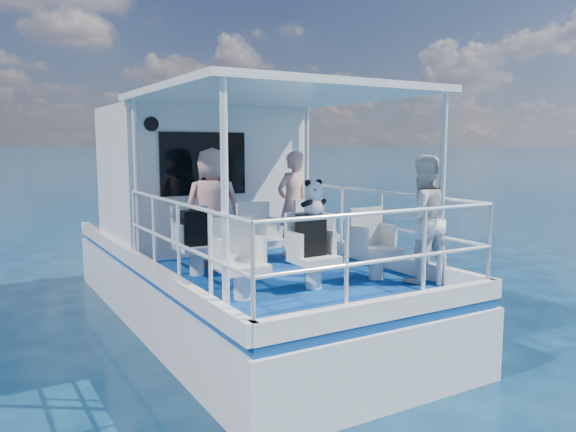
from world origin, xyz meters
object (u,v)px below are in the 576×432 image
object	(u,v)px
passenger_port_fwd	(213,207)
passenger_stbd_aft	(422,219)
backpack_center	(311,235)
panda	(313,197)

from	to	relation	value
passenger_port_fwd	passenger_stbd_aft	xyz separation A→B (m)	(1.75, -2.12, -0.04)
passenger_port_fwd	passenger_stbd_aft	size ratio (longest dim) A/B	1.05
passenger_stbd_aft	backpack_center	world-z (taller)	passenger_stbd_aft
passenger_port_fwd	passenger_stbd_aft	distance (m)	2.75
passenger_stbd_aft	backpack_center	distance (m)	1.35
passenger_stbd_aft	panda	distance (m)	1.36
passenger_port_fwd	panda	bearing A→B (deg)	116.81
backpack_center	panda	xyz separation A→B (m)	(0.02, -0.01, 0.43)
backpack_center	panda	bearing A→B (deg)	-36.66
backpack_center	passenger_port_fwd	bearing A→B (deg)	105.33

